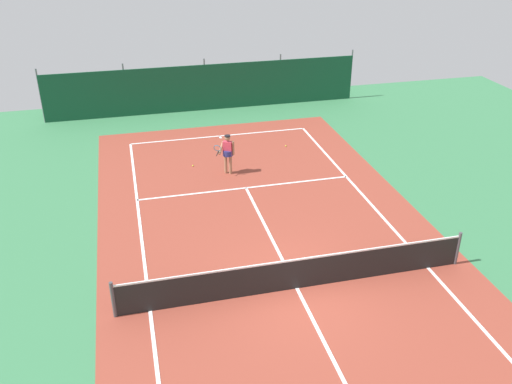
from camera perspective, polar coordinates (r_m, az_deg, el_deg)
ground_plane at (r=15.90m, az=4.23°, el=-9.88°), size 36.00×36.00×0.00m
court_surface at (r=15.90m, az=4.23°, el=-9.87°), size 11.02×26.60×0.01m
tennis_net at (r=15.59m, az=4.29°, el=-8.39°), size 10.12×0.10×1.10m
back_fence at (r=29.90m, az=-5.37°, el=9.97°), size 16.30×0.98×2.70m
tennis_player at (r=21.93m, az=-2.96°, el=4.21°), size 0.86×0.62×1.64m
tennis_ball_near_player at (r=23.04m, az=-6.53°, el=2.72°), size 0.07×0.07×0.07m
tennis_ball_midcourt at (r=24.86m, az=3.10°, el=4.78°), size 0.07×0.07×0.07m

